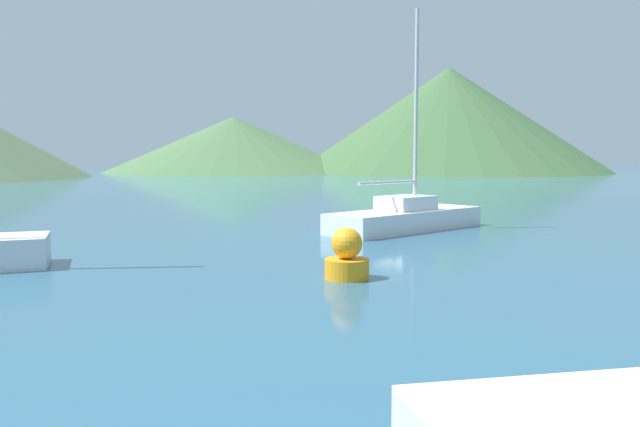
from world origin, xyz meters
The scene contains 4 objects.
sailboat_inner centered at (5.57, 19.68, 0.43)m, with size 6.02×3.71×6.93m.
buoy_marker centered at (0.66, 13.21, 0.41)m, with size 0.86×0.86×0.99m.
hill_east centered at (16.23, 86.88, 3.79)m, with size 34.97×34.97×7.58m.
hill_far_east centered at (44.04, 76.62, 7.17)m, with size 42.56×42.56×14.34m.
Camera 1 is at (-4.15, 2.38, 2.38)m, focal length 35.00 mm.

